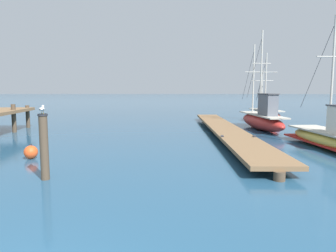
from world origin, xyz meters
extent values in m
cube|color=brown|center=(6.03, 16.54, 0.37)|extent=(2.04, 20.20, 0.16)
cylinder|color=#4C3D2D|center=(5.91, 6.45, 0.15)|extent=(0.36, 0.36, 0.29)
cylinder|color=#4C3D2D|center=(5.97, 11.49, 0.15)|extent=(0.36, 0.36, 0.29)
cylinder|color=#4C3D2D|center=(6.03, 16.54, 0.15)|extent=(0.36, 0.36, 0.29)
cylinder|color=#4C3D2D|center=(6.09, 21.58, 0.15)|extent=(0.36, 0.36, 0.29)
cylinder|color=#4C3D2D|center=(6.15, 26.63, 0.15)|extent=(0.36, 0.36, 0.29)
cube|color=#333338|center=(5.18, 12.51, 0.49)|extent=(0.12, 0.20, 0.08)
cube|color=#333338|center=(6.78, 12.49, 0.49)|extent=(0.12, 0.20, 0.08)
ellipsoid|color=#AD2823|center=(9.08, 19.04, 0.54)|extent=(1.91, 7.20, 1.09)
cube|color=#B2AD9E|center=(9.08, 19.04, 1.05)|extent=(1.69, 6.48, 0.08)
cube|color=#565B66|center=(9.15, 17.98, 1.79)|extent=(0.82, 1.88, 1.41)
cube|color=#3D3D42|center=(9.15, 17.98, 2.52)|extent=(0.88, 2.03, 0.06)
cylinder|color=#B2ADA3|center=(9.06, 19.40, 4.00)|extent=(0.11, 0.11, 5.83)
cylinder|color=#B2ADA3|center=(9.06, 19.40, 4.64)|extent=(1.32, 0.14, 0.06)
cylinder|color=#333338|center=(8.96, 20.97, 4.29)|extent=(0.22, 3.02, 4.31)
cylinder|color=#B2ADA3|center=(8.96, 21.00, 3.63)|extent=(0.11, 0.11, 5.09)
cylinder|color=#B2ADA3|center=(8.96, 21.00, 4.13)|extent=(1.32, 0.14, 0.06)
cylinder|color=#333338|center=(8.87, 22.37, 3.88)|extent=(0.19, 2.64, 3.76)
ellipsoid|color=gold|center=(10.41, 11.91, 0.40)|extent=(2.36, 6.73, 0.79)
cube|color=#B2AD9E|center=(10.41, 11.91, 0.75)|extent=(2.09, 6.06, 0.08)
cube|color=#B21E19|center=(10.41, 11.91, 0.22)|extent=(2.37, 6.60, 0.08)
cylinder|color=#B2ADA3|center=(10.38, 12.24, 3.56)|extent=(0.11, 0.11, 5.53)
cylinder|color=#B2ADA3|center=(10.38, 12.24, 4.37)|extent=(1.68, 0.19, 0.06)
cylinder|color=#333338|center=(10.27, 13.73, 3.83)|extent=(0.24, 2.87, 4.09)
ellipsoid|color=#AD2823|center=(11.00, 24.30, 0.54)|extent=(2.21, 4.63, 1.08)
cube|color=#B2AD9E|center=(11.00, 24.30, 1.04)|extent=(1.95, 4.17, 0.08)
cube|color=#565B66|center=(10.99, 23.61, 1.68)|extent=(1.13, 1.39, 1.20)
cube|color=#3D3D42|center=(10.99, 23.61, 2.31)|extent=(1.22, 1.50, 0.06)
cylinder|color=#B2ADA3|center=(11.00, 24.53, 3.52)|extent=(0.11, 0.11, 4.89)
cylinder|color=#B2ADA3|center=(11.00, 24.53, 4.32)|extent=(1.96, 0.07, 0.06)
cylinder|color=#333338|center=(11.01, 25.85, 3.76)|extent=(0.04, 2.54, 3.62)
cylinder|color=#B2ADA3|center=(11.01, 25.57, 2.84)|extent=(0.11, 0.11, 3.52)
cylinder|color=#B2ADA3|center=(11.01, 25.57, 3.61)|extent=(1.96, 0.07, 0.06)
cylinder|color=#333338|center=(11.01, 26.52, 3.01)|extent=(0.04, 1.84, 2.61)
cylinder|color=#4C3D2D|center=(-7.90, 20.01, 0.83)|extent=(0.28, 0.28, 1.66)
cylinder|color=#4C3D2D|center=(-7.69, 17.50, 0.93)|extent=(0.28, 0.28, 1.86)
cylinder|color=#4C3D2D|center=(-1.39, 6.59, 1.03)|extent=(0.26, 0.26, 2.07)
cylinder|color=#28282D|center=(-1.39, 6.59, 2.04)|extent=(0.30, 0.30, 0.06)
cylinder|color=gold|center=(-1.41, 6.58, 2.10)|extent=(0.01, 0.01, 0.07)
cylinder|color=gold|center=(-1.36, 6.59, 2.10)|extent=(0.01, 0.01, 0.07)
ellipsoid|color=white|center=(-1.39, 6.59, 2.21)|extent=(0.18, 0.30, 0.13)
ellipsoid|color=silver|center=(-1.44, 6.55, 2.22)|extent=(0.08, 0.24, 0.09)
ellipsoid|color=#383838|center=(-1.41, 6.45, 2.21)|extent=(0.04, 0.07, 0.04)
ellipsoid|color=silver|center=(-1.33, 6.58, 2.22)|extent=(0.08, 0.24, 0.09)
ellipsoid|color=#383838|center=(-1.31, 6.47, 2.21)|extent=(0.04, 0.07, 0.04)
cone|color=white|center=(-1.35, 6.44, 2.21)|extent=(0.09, 0.09, 0.07)
sphere|color=white|center=(-1.41, 6.70, 2.29)|extent=(0.08, 0.08, 0.08)
cone|color=gold|center=(-1.42, 6.75, 2.29)|extent=(0.03, 0.05, 0.02)
sphere|color=#E04C1E|center=(-3.13, 9.55, 0.28)|extent=(0.55, 0.55, 0.55)
torus|color=black|center=(-3.13, 9.55, 0.55)|extent=(0.14, 0.02, 0.14)
camera|label=1|loc=(2.46, -2.97, 2.81)|focal=33.44mm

